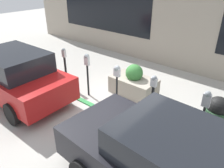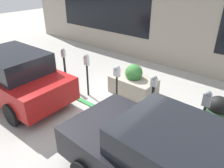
{
  "view_description": "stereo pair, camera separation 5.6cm",
  "coord_description": "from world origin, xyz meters",
  "px_view_note": "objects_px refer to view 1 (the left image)",
  "views": [
    {
      "loc": [
        -3.58,
        4.08,
        3.75
      ],
      "look_at": [
        0.0,
        -0.1,
        0.93
      ],
      "focal_mm": 35.0,
      "sensor_mm": 36.0,
      "label": 1
    },
    {
      "loc": [
        -3.54,
        4.12,
        3.75
      ],
      "look_at": [
        0.0,
        -0.1,
        0.93
      ],
      "focal_mm": 35.0,
      "sensor_mm": 36.0,
      "label": 2
    }
  ],
  "objects_px": {
    "parking_meter_middle": "(117,76)",
    "planter_box": "(134,83)",
    "parked_car_front": "(172,165)",
    "parking_meter_farthest": "(65,63)",
    "parked_car_middle": "(14,75)",
    "trash_bin": "(215,118)",
    "parking_meter_second": "(153,94)",
    "parking_meter_nearest": "(205,108)",
    "parking_meter_fourth": "(87,67)"
  },
  "relations": [
    {
      "from": "parked_car_front",
      "to": "trash_bin",
      "type": "relative_size",
      "value": 3.75
    },
    {
      "from": "parking_meter_fourth",
      "to": "parked_car_middle",
      "type": "xyz_separation_m",
      "value": [
        1.68,
        1.63,
        -0.22
      ]
    },
    {
      "from": "trash_bin",
      "to": "parking_meter_farthest",
      "type": "bearing_deg",
      "value": 6.01
    },
    {
      "from": "parking_meter_fourth",
      "to": "parked_car_front",
      "type": "xyz_separation_m",
      "value": [
        -3.86,
        1.67,
        -0.27
      ]
    },
    {
      "from": "parking_meter_middle",
      "to": "parking_meter_farthest",
      "type": "relative_size",
      "value": 0.99
    },
    {
      "from": "parking_meter_nearest",
      "to": "parked_car_middle",
      "type": "relative_size",
      "value": 0.35
    },
    {
      "from": "parking_meter_farthest",
      "to": "parked_car_front",
      "type": "distance_m",
      "value": 5.31
    },
    {
      "from": "parking_meter_farthest",
      "to": "planter_box",
      "type": "xyz_separation_m",
      "value": [
        -2.27,
        -1.07,
        -0.48
      ]
    },
    {
      "from": "parking_meter_nearest",
      "to": "parking_meter_farthest",
      "type": "xyz_separation_m",
      "value": [
        4.94,
        -0.03,
        -0.22
      ]
    },
    {
      "from": "parked_car_front",
      "to": "parked_car_middle",
      "type": "xyz_separation_m",
      "value": [
        5.54,
        -0.03,
        0.05
      ]
    },
    {
      "from": "parking_meter_farthest",
      "to": "planter_box",
      "type": "height_order",
      "value": "parking_meter_farthest"
    },
    {
      "from": "parked_car_middle",
      "to": "parking_meter_farthest",
      "type": "bearing_deg",
      "value": -108.78
    },
    {
      "from": "parking_meter_second",
      "to": "parking_meter_fourth",
      "type": "distance_m",
      "value": 2.44
    },
    {
      "from": "parking_meter_farthest",
      "to": "parked_car_front",
      "type": "relative_size",
      "value": 0.33
    },
    {
      "from": "parked_car_front",
      "to": "parking_meter_farthest",
      "type": "bearing_deg",
      "value": -16.5
    },
    {
      "from": "parked_car_front",
      "to": "trash_bin",
      "type": "bearing_deg",
      "value": -89.51
    },
    {
      "from": "parking_meter_farthest",
      "to": "parked_car_front",
      "type": "bearing_deg",
      "value": 161.56
    },
    {
      "from": "parking_meter_nearest",
      "to": "parked_car_middle",
      "type": "height_order",
      "value": "parked_car_middle"
    },
    {
      "from": "parking_meter_farthest",
      "to": "parked_car_middle",
      "type": "bearing_deg",
      "value": 72.86
    },
    {
      "from": "trash_bin",
      "to": "parking_meter_middle",
      "type": "bearing_deg",
      "value": 10.86
    },
    {
      "from": "parking_meter_nearest",
      "to": "parked_car_middle",
      "type": "distance_m",
      "value": 5.69
    },
    {
      "from": "parking_meter_nearest",
      "to": "parking_meter_second",
      "type": "height_order",
      "value": "parking_meter_nearest"
    },
    {
      "from": "parking_meter_middle",
      "to": "parked_car_front",
      "type": "relative_size",
      "value": 0.32
    },
    {
      "from": "parking_meter_second",
      "to": "parking_meter_fourth",
      "type": "xyz_separation_m",
      "value": [
        2.44,
        0.02,
        0.11
      ]
    },
    {
      "from": "parking_meter_nearest",
      "to": "parking_meter_fourth",
      "type": "bearing_deg",
      "value": -0.23
    },
    {
      "from": "planter_box",
      "to": "parked_car_middle",
      "type": "height_order",
      "value": "parked_car_middle"
    },
    {
      "from": "parking_meter_farthest",
      "to": "trash_bin",
      "type": "bearing_deg",
      "value": -173.99
    },
    {
      "from": "planter_box",
      "to": "parked_car_front",
      "type": "height_order",
      "value": "parked_car_front"
    },
    {
      "from": "parking_meter_nearest",
      "to": "trash_bin",
      "type": "relative_size",
      "value": 1.31
    },
    {
      "from": "planter_box",
      "to": "trash_bin",
      "type": "xyz_separation_m",
      "value": [
        -2.82,
        0.53,
        0.19
      ]
    },
    {
      "from": "parking_meter_farthest",
      "to": "parked_car_front",
      "type": "xyz_separation_m",
      "value": [
        -5.04,
        1.68,
        -0.09
      ]
    },
    {
      "from": "parking_meter_middle",
      "to": "planter_box",
      "type": "bearing_deg",
      "value": -83.71
    },
    {
      "from": "planter_box",
      "to": "parking_meter_nearest",
      "type": "bearing_deg",
      "value": 157.66
    },
    {
      "from": "parking_meter_second",
      "to": "parked_car_middle",
      "type": "bearing_deg",
      "value": 21.84
    },
    {
      "from": "parking_meter_second",
      "to": "planter_box",
      "type": "xyz_separation_m",
      "value": [
        1.34,
        -1.06,
        -0.55
      ]
    },
    {
      "from": "parking_meter_fourth",
      "to": "parked_car_front",
      "type": "relative_size",
      "value": 0.34
    },
    {
      "from": "planter_box",
      "to": "parked_car_middle",
      "type": "bearing_deg",
      "value": 44.29
    },
    {
      "from": "parking_meter_middle",
      "to": "parking_meter_farthest",
      "type": "xyz_separation_m",
      "value": [
        2.39,
        0.02,
        -0.21
      ]
    },
    {
      "from": "parking_meter_fourth",
      "to": "parked_car_middle",
      "type": "height_order",
      "value": "parked_car_middle"
    },
    {
      "from": "parked_car_front",
      "to": "parked_car_middle",
      "type": "height_order",
      "value": "parked_car_middle"
    },
    {
      "from": "parking_meter_second",
      "to": "parking_meter_middle",
      "type": "xyz_separation_m",
      "value": [
        1.22,
        -0.01,
        0.14
      ]
    },
    {
      "from": "parking_meter_second",
      "to": "parking_meter_fourth",
      "type": "bearing_deg",
      "value": 0.4
    },
    {
      "from": "parking_meter_second",
      "to": "parking_meter_middle",
      "type": "height_order",
      "value": "parking_meter_second"
    },
    {
      "from": "parking_meter_middle",
      "to": "trash_bin",
      "type": "height_order",
      "value": "parking_meter_middle"
    },
    {
      "from": "planter_box",
      "to": "parked_car_middle",
      "type": "distance_m",
      "value": 3.91
    },
    {
      "from": "parking_meter_nearest",
      "to": "parking_meter_farthest",
      "type": "bearing_deg",
      "value": -0.32
    },
    {
      "from": "parking_meter_second",
      "to": "parking_meter_farthest",
      "type": "relative_size",
      "value": 1.03
    },
    {
      "from": "parking_meter_fourth",
      "to": "trash_bin",
      "type": "xyz_separation_m",
      "value": [
        -3.92,
        -0.55,
        -0.48
      ]
    },
    {
      "from": "parking_meter_second",
      "to": "planter_box",
      "type": "distance_m",
      "value": 1.79
    },
    {
      "from": "parking_meter_second",
      "to": "parked_car_middle",
      "type": "xyz_separation_m",
      "value": [
        4.12,
        1.65,
        -0.11
      ]
    }
  ]
}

